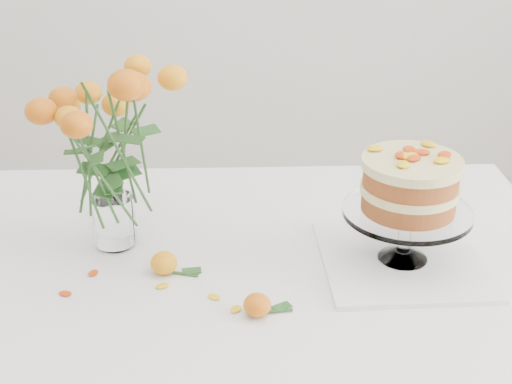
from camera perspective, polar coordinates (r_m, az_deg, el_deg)
table at (r=1.51m, az=-2.40°, el=-8.01°), size 1.43×0.93×0.76m
napkin at (r=1.48m, az=11.61°, el=-5.35°), size 0.33×0.33×0.01m
cake_stand at (r=1.40m, az=12.17°, el=0.17°), size 0.25×0.25×0.23m
rose_vase at (r=1.43m, az=-12.00°, el=4.94°), size 0.30×0.30×0.44m
loose_rose_near at (r=1.41m, az=-7.36°, el=-5.67°), size 0.09×0.05×0.05m
loose_rose_far at (r=1.29m, az=0.10°, el=-9.04°), size 0.09×0.05×0.04m
stray_petal_a at (r=1.38m, az=-7.51°, el=-7.47°), size 0.03×0.02×0.00m
stray_petal_b at (r=1.34m, az=-3.36°, el=-8.39°), size 0.03×0.02×0.00m
stray_petal_c at (r=1.31m, az=-1.62°, el=-9.35°), size 0.03×0.02×0.00m
stray_petal_d at (r=1.45m, az=-12.90°, el=-6.35°), size 0.03×0.02×0.00m
stray_petal_e at (r=1.40m, az=-15.01°, el=-7.87°), size 0.03×0.02×0.00m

